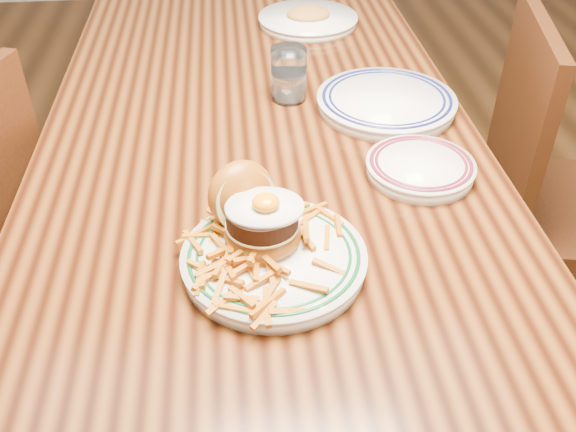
{
  "coord_description": "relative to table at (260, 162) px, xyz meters",
  "views": [
    {
      "loc": [
        -0.05,
        -1.12,
        1.39
      ],
      "look_at": [
        0.02,
        -0.41,
        0.84
      ],
      "focal_mm": 40.0,
      "sensor_mm": 36.0,
      "label": 1
    }
  ],
  "objects": [
    {
      "name": "side_plate",
      "position": [
        0.27,
        -0.2,
        0.1
      ],
      "size": [
        0.19,
        0.19,
        0.03
      ],
      "rotation": [
        0.0,
        0.0,
        0.13
      ],
      "color": "white",
      "rests_on": "table"
    },
    {
      "name": "far_plate",
      "position": [
        0.16,
        0.52,
        0.1
      ],
      "size": [
        0.26,
        0.26,
        0.05
      ],
      "rotation": [
        0.0,
        0.0,
        -0.28
      ],
      "color": "white",
      "rests_on": "table"
    },
    {
      "name": "table",
      "position": [
        0.0,
        0.0,
        0.0
      ],
      "size": [
        0.85,
        1.6,
        0.75
      ],
      "color": "black",
      "rests_on": "floor"
    },
    {
      "name": "chair_right",
      "position": [
        0.71,
        0.08,
        -0.18
      ],
      "size": [
        0.5,
        0.5,
        0.9
      ],
      "rotation": [
        0.0,
        0.0,
        2.93
      ],
      "color": "#371C0B",
      "rests_on": "floor"
    },
    {
      "name": "floor",
      "position": [
        0.0,
        0.0,
        -0.66
      ],
      "size": [
        6.0,
        6.0,
        0.0
      ],
      "primitive_type": "plane",
      "color": "black",
      "rests_on": "ground"
    },
    {
      "name": "main_plate",
      "position": [
        -0.01,
        -0.41,
        0.12
      ],
      "size": [
        0.27,
        0.29,
        0.13
      ],
      "rotation": [
        0.0,
        0.0,
        0.43
      ],
      "color": "white",
      "rests_on": "table"
    },
    {
      "name": "water_glass",
      "position": [
        0.07,
        0.11,
        0.14
      ],
      "size": [
        0.07,
        0.07,
        0.11
      ],
      "color": "white",
      "rests_on": "table"
    },
    {
      "name": "rear_plate",
      "position": [
        0.26,
        0.04,
        0.11
      ],
      "size": [
        0.29,
        0.29,
        0.03
      ],
      "rotation": [
        0.0,
        0.0,
        0.08
      ],
      "color": "white",
      "rests_on": "table"
    }
  ]
}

